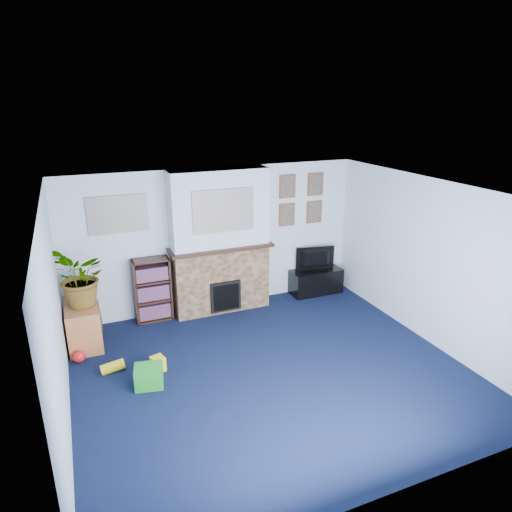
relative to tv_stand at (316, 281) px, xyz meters
name	(u,v)px	position (x,y,z in m)	size (l,w,h in m)	color
floor	(271,371)	(-1.83, -2.03, -0.23)	(5.00, 4.50, 0.01)	black
ceiling	(273,193)	(-1.83, -2.03, 2.17)	(5.00, 4.50, 0.01)	white
wall_back	(216,239)	(-1.83, 0.22, 0.97)	(5.00, 0.04, 2.40)	silver
wall_front	(385,389)	(-1.83, -4.28, 0.97)	(5.00, 0.04, 2.40)	silver
wall_left	(55,324)	(-4.33, -2.03, 0.97)	(0.04, 4.50, 2.40)	silver
wall_right	(429,262)	(0.67, -2.03, 0.97)	(0.04, 4.50, 2.40)	silver
chimney_breast	(220,243)	(-1.83, 0.02, 0.96)	(1.72, 0.50, 2.40)	brown
collage_main	(224,211)	(-1.83, -0.19, 1.55)	(1.00, 0.03, 0.68)	gray
collage_left	(118,214)	(-3.38, 0.21, 1.55)	(0.90, 0.03, 0.58)	gray
portrait_tl	(287,186)	(-0.53, 0.20, 1.77)	(0.30, 0.03, 0.40)	brown
portrait_tr	(315,184)	(0.02, 0.20, 1.77)	(0.30, 0.03, 0.40)	brown
portrait_bl	(287,215)	(-0.53, 0.20, 1.27)	(0.30, 0.03, 0.40)	brown
portrait_br	(314,212)	(0.02, 0.20, 1.27)	(0.30, 0.03, 0.40)	brown
tv_stand	(316,281)	(0.00, 0.00, 0.00)	(0.95, 0.40, 0.45)	black
television	(316,259)	(0.00, 0.02, 0.44)	(0.73, 0.10, 0.42)	black
bookshelf	(152,291)	(-2.98, 0.08, 0.28)	(0.58, 0.28, 1.05)	black
sideboard	(83,323)	(-4.07, -0.34, 0.12)	(0.45, 0.82, 0.64)	#AB6336
potted_plant	(81,277)	(-4.02, -0.39, 0.85)	(0.78, 0.68, 0.87)	#26661E
mantel_clock	(222,242)	(-1.81, -0.03, 1.00)	(0.11, 0.06, 0.15)	gold
mantel_candle	(234,240)	(-1.61, -0.03, 1.01)	(0.05, 0.05, 0.15)	#B2BFC6
mantel_teddy	(193,246)	(-2.30, -0.03, 0.99)	(0.14, 0.14, 0.14)	gray
mantel_can	(261,238)	(-1.12, -0.03, 0.99)	(0.06, 0.06, 0.13)	yellow
green_crate	(149,376)	(-3.39, -1.75, -0.08)	(0.35, 0.28, 0.28)	#198C26
toy_ball	(79,356)	(-4.18, -0.83, -0.14)	(0.17, 0.17, 0.17)	red
toy_block	(158,363)	(-3.22, -1.45, -0.12)	(0.17, 0.17, 0.20)	yellow
toy_tube	(113,367)	(-3.78, -1.24, -0.15)	(0.14, 0.14, 0.31)	yellow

